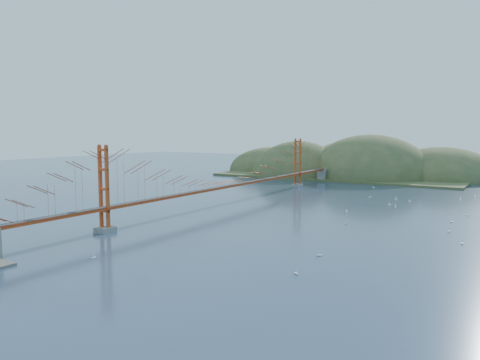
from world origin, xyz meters
The scene contains 20 objects.
ground centered at (0.00, 0.00, 0.00)m, with size 320.00×320.00×0.00m, color navy.
bridge centered at (0.00, 0.18, 7.01)m, with size 2.20×94.40×12.00m.
far_headlands centered at (2.21, 68.52, 0.00)m, with size 84.00×58.00×25.00m.
sailboat_15 centered at (38.39, 33.64, 0.15)m, with size 0.62×0.62×0.68m.
sailboat_16 centered at (25.45, 21.48, 0.16)m, with size 0.64×0.62×0.72m.
sailboat_12 centered at (16.03, 38.47, 0.14)m, with size 0.55×0.51×0.62m.
sailboat_7 centered at (28.39, 20.00, 0.14)m, with size 0.53×0.48×0.61m.
sailboat_13 centered at (29.00, -25.93, 0.16)m, with size 0.68×0.68×0.71m.
sailboat_10 centered at (9.03, -39.63, 0.15)m, with size 0.47×0.56×0.65m.
sailboat_8 centered at (26.15, 13.86, 0.15)m, with size 0.64×0.64×0.67m.
sailboat_5 centered at (38.96, -5.02, 0.15)m, with size 0.59×0.59×0.65m.
sailboat_11 centered at (39.60, 9.48, 0.15)m, with size 0.64×0.64×0.67m.
sailboat_0 centered at (22.23, 1.96, 0.16)m, with size 0.60×0.63×0.71m.
sailboat_1 centered at (27.84, 11.34, 0.15)m, with size 0.62×0.62×0.69m.
sailboat_4 centered at (38.26, 2.25, 0.14)m, with size 0.59×0.59×0.62m.
sailboat_6 centered at (29.66, -33.18, 0.15)m, with size 0.60×0.60×0.65m.
sailboat_14 centered at (25.43, -7.31, 0.15)m, with size 0.58×0.58×0.64m.
sailboat_3 centered at (20.24, 21.69, 0.16)m, with size 0.64×0.59×0.73m.
sailboat_extra_0 centered at (36.28, 28.17, 0.15)m, with size 0.50×0.56×0.64m.
sailboat_extra_1 centered at (41.42, -11.67, 0.14)m, with size 0.55×0.55×0.60m.
Camera 1 is at (48.07, -72.44, 13.48)m, focal length 35.00 mm.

